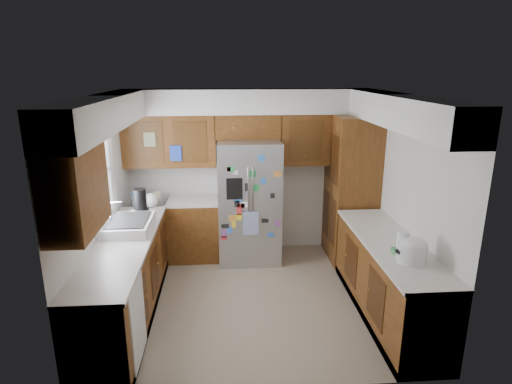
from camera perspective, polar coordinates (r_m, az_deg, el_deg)
The scene contains 12 objects.
floor at distance 5.54m, azimuth -0.16°, elevation -13.94°, with size 3.60×3.60×0.00m, color gray.
room_shell at distance 5.24m, azimuth -1.61°, elevation 5.63°, with size 3.64×3.24×2.52m.
left_counter_run at distance 5.45m, azimuth -14.82°, elevation -9.97°, with size 1.36×3.20×0.92m.
right_counter_run at distance 5.24m, azimuth 17.15°, elevation -11.36°, with size 0.63×2.25×0.92m.
pantry at distance 6.44m, azimuth 12.54°, elevation 0.42°, with size 0.60×0.90×2.15m, color #492B0E.
fridge at distance 6.28m, azimuth -0.93°, elevation -1.24°, with size 0.90×0.79×1.80m.
bridge_cabinet at distance 6.27m, azimuth -1.10°, elevation 8.79°, with size 0.96×0.34×0.35m, color #492B0E.
fridge_top_items at distance 6.26m, azimuth -2.09°, elevation 11.43°, with size 0.70×0.27×0.25m.
sink_assembly at distance 5.33m, azimuth -16.57°, elevation -4.21°, with size 0.52×0.70×0.37m.
left_counter_clutter at distance 5.96m, azimuth -14.75°, elevation -1.26°, with size 0.38×0.85×0.38m.
rice_cooker at distance 4.55m, azimuth 20.14°, elevation -7.23°, with size 0.30×0.29×0.25m.
paper_towel at distance 4.63m, azimuth 18.97°, elevation -6.59°, with size 0.12×0.12×0.28m, color white.
Camera 1 is at (-0.33, -4.78, 2.78)m, focal length 30.00 mm.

